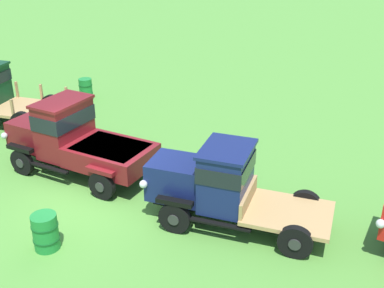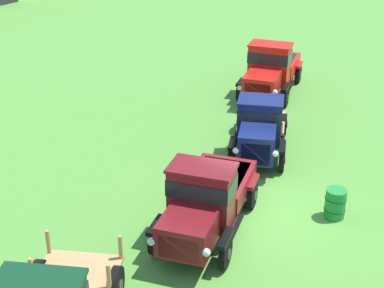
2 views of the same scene
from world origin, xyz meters
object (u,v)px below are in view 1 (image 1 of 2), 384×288
at_px(vintage_truck_second_in_line, 74,139).
at_px(oil_drum_beside_row, 46,232).
at_px(oil_drum_near_fence, 86,89).
at_px(vintage_truck_midrow_center, 218,183).

relative_size(vintage_truck_second_in_line, oil_drum_beside_row, 5.63).
bearing_deg(oil_drum_near_fence, vintage_truck_midrow_center, -14.59).
height_order(vintage_truck_second_in_line, vintage_truck_midrow_center, vintage_truck_second_in_line).
xyz_separation_m(vintage_truck_midrow_center, oil_drum_beside_row, (-1.94, -3.62, -0.63)).
bearing_deg(oil_drum_near_fence, oil_drum_beside_row, -37.66).
bearing_deg(vintage_truck_midrow_center, oil_drum_near_fence, 165.41).
xyz_separation_m(vintage_truck_second_in_line, oil_drum_near_fence, (-5.29, 3.71, -0.61)).
bearing_deg(vintage_truck_second_in_line, oil_drum_beside_row, -42.20).
relative_size(vintage_truck_midrow_center, oil_drum_near_fence, 5.32).
bearing_deg(oil_drum_beside_row, vintage_truck_midrow_center, 61.85).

